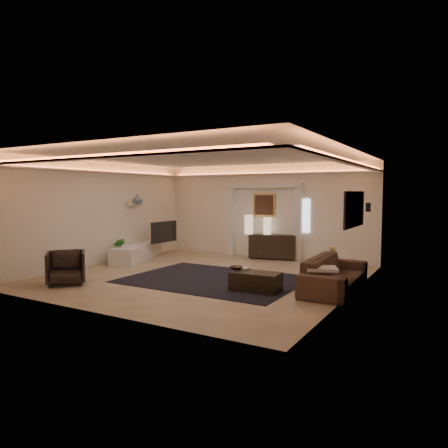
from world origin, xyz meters
The scene contains 33 objects.
floor centered at (0.00, 0.00, 0.00)m, with size 7.00×7.00×0.00m, color tan.
ceiling centered at (0.00, 0.00, 2.90)m, with size 7.00×7.00×0.00m, color white.
wall_back centered at (0.00, 3.50, 1.45)m, with size 7.00×7.00×0.00m, color white.
wall_front centered at (0.00, -3.50, 1.45)m, with size 7.00×7.00×0.00m, color white.
wall_left centered at (-3.50, 0.00, 1.45)m, with size 7.00×7.00×0.00m, color white.
wall_right centered at (3.50, 0.00, 1.45)m, with size 7.00×7.00×0.00m, color white.
cove_soffit centered at (0.00, 0.00, 2.62)m, with size 7.00×7.00×0.04m, color silver.
daylight_slit centered at (1.35, 3.48, 1.35)m, with size 0.25×0.03×1.00m, color white.
area_rug centered at (0.40, -0.20, 0.01)m, with size 4.00×3.00×0.01m, color black.
pilaster_left centered at (-1.15, 3.40, 1.10)m, with size 0.22×0.20×2.20m, color silver.
pilaster_right centered at (1.15, 3.40, 1.10)m, with size 0.22×0.20×2.20m, color silver.
alcove_header centered at (0.00, 3.40, 2.25)m, with size 2.52×0.20×0.12m, color silver.
painting_frame centered at (0.00, 3.47, 1.65)m, with size 0.74×0.04×0.74m, color tan.
painting_canvas centered at (0.00, 3.44, 1.65)m, with size 0.62×0.02×0.62m, color #4C2D1E.
art_panel_frame centered at (3.47, 0.30, 1.70)m, with size 0.04×1.64×0.74m, color black.
art_panel_gold centered at (3.44, 0.30, 1.70)m, with size 0.02×1.50×0.62m, color tan.
wall_sconce centered at (3.38, 2.20, 1.68)m, with size 0.12×0.12×0.22m, color black.
wall_niche centered at (-3.44, 1.40, 1.65)m, with size 0.10×0.55×0.04m, color silver.
console centered at (0.39, 3.25, 0.40)m, with size 1.43×0.45×0.71m, color black.
lamp_left centered at (-0.32, 3.03, 1.09)m, with size 0.27×0.27×0.59m, color beige.
lamp_right centered at (0.21, 3.25, 1.09)m, with size 0.23×0.23×0.52m, color beige.
media_ledge centered at (-3.15, 1.09, 0.23)m, with size 0.67×2.69×0.50m, color silver.
tv centered at (-2.81, 1.85, 0.78)m, with size 0.15×1.15×0.66m, color black.
figurine centered at (-2.96, 2.44, 0.64)m, with size 0.13×0.13×0.36m, color black.
ginger_jar centered at (-3.15, 1.14, 1.83)m, with size 0.31×0.31×0.33m, color #465460.
plant centered at (-3.15, 0.33, 0.35)m, with size 0.39×0.39×0.70m, color #175A17.
sofa centered at (3.13, 0.15, 0.35)m, with size 0.93×2.38×0.69m, color #432818.
throw_blanket centered at (3.04, -0.47, 0.55)m, with size 0.59×0.48×0.06m, color beige.
throw_pillow centered at (2.81, 1.16, 0.55)m, with size 0.13×0.44×0.44m, color tan.
coffee_table centered at (1.73, -0.72, 0.21)m, with size 1.01×0.55×0.38m, color black.
bowl centered at (1.22, -0.64, 0.44)m, with size 0.27×0.27×0.07m, color #302015.
magazine centered at (1.34, -0.54, 0.42)m, with size 0.26×0.19×0.03m, color beige.
armchair centered at (-2.20, -2.28, 0.37)m, with size 0.80×0.82×0.75m, color black.
Camera 1 is at (5.38, -8.35, 2.04)m, focal length 33.02 mm.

